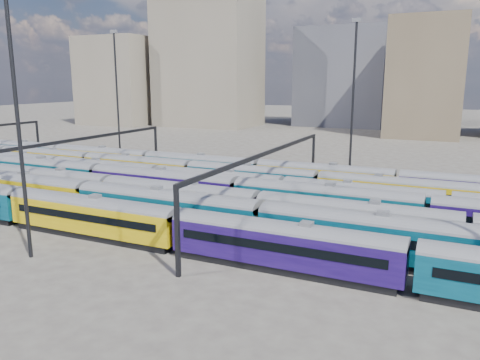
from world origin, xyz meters
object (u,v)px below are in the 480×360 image
at_px(rake_1, 87,195).
at_px(rake_2, 178,196).
at_px(mast_2, 16,107).
at_px(rake_0, 92,212).

xyz_separation_m(rake_1, rake_2, (9.55, 5.00, -0.19)).
relative_size(rake_2, mast_2, 4.07).
relative_size(rake_0, rake_1, 0.79).
height_order(rake_1, rake_2, rake_1).
relative_size(rake_1, rake_2, 1.28).
bearing_deg(mast_2, rake_2, 71.75).
height_order(rake_2, mast_2, mast_2).
height_order(rake_1, mast_2, mast_2).
xyz_separation_m(rake_0, rake_1, (-5.27, 5.00, 0.17)).
relative_size(rake_1, mast_2, 5.22).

